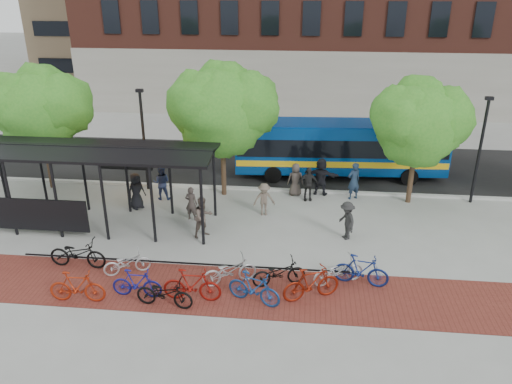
# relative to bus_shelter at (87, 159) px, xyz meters

# --- Properties ---
(ground) EXTENTS (160.00, 160.00, 0.00)m
(ground) POSITION_rel_bus_shelter_xyz_m (8.13, 0.48, -3.00)
(ground) COLOR #9E9E99
(ground) RESTS_ON ground
(asphalt_street) EXTENTS (160.00, 8.00, 0.01)m
(asphalt_street) POSITION_rel_bus_shelter_xyz_m (8.13, 8.48, -2.99)
(asphalt_street) COLOR black
(asphalt_street) RESTS_ON ground
(curb) EXTENTS (160.00, 0.25, 0.12)m
(curb) POSITION_rel_bus_shelter_xyz_m (8.13, 4.48, -2.94)
(curb) COLOR #B7B7B2
(curb) RESTS_ON ground
(brick_strip) EXTENTS (24.00, 3.00, 0.01)m
(brick_strip) POSITION_rel_bus_shelter_xyz_m (6.13, -4.52, -3.00)
(brick_strip) COLOR maroon
(brick_strip) RESTS_ON ground
(bike_rack_rail) EXTENTS (12.00, 0.05, 0.95)m
(bike_rack_rail) POSITION_rel_bus_shelter_xyz_m (4.83, -3.62, -3.00)
(bike_rack_rail) COLOR black
(bike_rack_rail) RESTS_ON ground
(bus_shelter) EXTENTS (10.60, 3.07, 3.60)m
(bus_shelter) POSITION_rel_bus_shelter_xyz_m (0.00, 0.00, 0.00)
(bus_shelter) COLOR black
(bus_shelter) RESTS_ON ground
(tree_a) EXTENTS (4.90, 4.00, 6.18)m
(tree_a) POSITION_rel_bus_shelter_xyz_m (-3.77, 3.83, 1.24)
(tree_a) COLOR #382619
(tree_a) RESTS_ON ground
(tree_b) EXTENTS (5.15, 4.20, 6.47)m
(tree_b) POSITION_rel_bus_shelter_xyz_m (5.23, 3.83, 1.46)
(tree_b) COLOR #382619
(tree_b) RESTS_ON ground
(tree_c) EXTENTS (4.66, 3.80, 5.92)m
(tree_c) POSITION_rel_bus_shelter_xyz_m (14.22, 3.83, 1.06)
(tree_c) COLOR #382619
(tree_c) RESTS_ON ground
(lamp_post_left) EXTENTS (0.35, 0.20, 5.12)m
(lamp_post_left) POSITION_rel_bus_shelter_xyz_m (1.13, 4.08, -0.25)
(lamp_post_left) COLOR black
(lamp_post_left) RESTS_ON ground
(lamp_post_right) EXTENTS (0.35, 0.20, 5.12)m
(lamp_post_right) POSITION_rel_bus_shelter_xyz_m (17.13, 4.08, -0.25)
(lamp_post_right) COLOR black
(lamp_post_right) RESTS_ON ground
(bus) EXTENTS (11.20, 3.12, 2.99)m
(bus) POSITION_rel_bus_shelter_xyz_m (10.92, 6.97, -1.28)
(bus) COLOR navy
(bus) RESTS_ON ground
(bike_0) EXTENTS (2.19, 0.82, 1.14)m
(bike_0) POSITION_rel_bus_shelter_xyz_m (0.85, -3.56, -2.43)
(bike_0) COLOR black
(bike_0) RESTS_ON ground
(bike_1) EXTENTS (1.92, 0.62, 1.14)m
(bike_1) POSITION_rel_bus_shelter_xyz_m (1.78, -5.65, -2.43)
(bike_1) COLOR #98240D
(bike_1) RESTS_ON ground
(bike_2) EXTENTS (1.78, 1.25, 0.89)m
(bike_2) POSITION_rel_bus_shelter_xyz_m (2.82, -3.81, -2.55)
(bike_2) COLOR #BDBCBF
(bike_2) RESTS_ON ground
(bike_3) EXTENTS (1.73, 0.51, 1.04)m
(bike_3) POSITION_rel_bus_shelter_xyz_m (3.65, -5.17, -2.48)
(bike_3) COLOR navy
(bike_3) RESTS_ON ground
(bike_4) EXTENTS (2.00, 0.88, 1.02)m
(bike_4) POSITION_rel_bus_shelter_xyz_m (4.72, -5.62, -2.49)
(bike_4) COLOR black
(bike_4) RESTS_ON ground
(bike_5) EXTENTS (1.97, 0.56, 1.18)m
(bike_5) POSITION_rel_bus_shelter_xyz_m (5.55, -5.19, -2.41)
(bike_5) COLOR maroon
(bike_5) RESTS_ON ground
(bike_6) EXTENTS (2.07, 1.45, 1.03)m
(bike_6) POSITION_rel_bus_shelter_xyz_m (6.63, -4.06, -2.48)
(bike_6) COLOR #A3A4A6
(bike_6) RESTS_ON ground
(bike_7) EXTENTS (1.96, 1.15, 1.14)m
(bike_7) POSITION_rel_bus_shelter_xyz_m (7.60, -5.12, -2.43)
(bike_7) COLOR navy
(bike_7) RESTS_ON ground
(bike_8) EXTENTS (2.02, 1.23, 1.00)m
(bike_8) POSITION_rel_bus_shelter_xyz_m (8.36, -3.98, -2.50)
(bike_8) COLOR black
(bike_8) RESTS_ON ground
(bike_9) EXTENTS (2.08, 1.32, 1.21)m
(bike_9) POSITION_rel_bus_shelter_xyz_m (9.48, -4.70, -2.39)
(bike_9) COLOR maroon
(bike_9) RESTS_ON ground
(bike_10) EXTENTS (2.02, 1.41, 1.01)m
(bike_10) POSITION_rel_bus_shelter_xyz_m (10.43, -3.65, -2.49)
(bike_10) COLOR #B8B8BB
(bike_10) RESTS_ON ground
(bike_11) EXTENTS (1.99, 0.92, 1.15)m
(bike_11) POSITION_rel_bus_shelter_xyz_m (11.21, -3.65, -2.42)
(bike_11) COLOR navy
(bike_11) RESTS_ON ground
(pedestrian_0) EXTENTS (0.96, 1.01, 1.74)m
(pedestrian_0) POSITION_rel_bus_shelter_xyz_m (1.35, 1.74, -2.13)
(pedestrian_0) COLOR black
(pedestrian_0) RESTS_ON ground
(pedestrian_1) EXTENTS (0.63, 0.47, 1.57)m
(pedestrian_1) POSITION_rel_bus_shelter_xyz_m (4.17, 0.80, -2.21)
(pedestrian_1) COLOR #3B332F
(pedestrian_1) RESTS_ON ground
(pedestrian_2) EXTENTS (0.90, 0.74, 1.72)m
(pedestrian_2) POSITION_rel_bus_shelter_xyz_m (2.23, 2.89, -2.14)
(pedestrian_2) COLOR navy
(pedestrian_2) RESTS_ON ground
(pedestrian_3) EXTENTS (1.10, 0.79, 1.54)m
(pedestrian_3) POSITION_rel_bus_shelter_xyz_m (7.33, 1.63, -2.23)
(pedestrian_3) COLOR brown
(pedestrian_3) RESTS_ON ground
(pedestrian_4) EXTENTS (1.04, 0.57, 1.69)m
(pedestrian_4) POSITION_rel_bus_shelter_xyz_m (9.28, 3.50, -2.15)
(pedestrian_4) COLOR black
(pedestrian_4) RESTS_ON ground
(pedestrian_5) EXTENTS (1.83, 0.92, 1.89)m
(pedestrian_5) POSITION_rel_bus_shelter_xyz_m (9.91, 4.28, -2.06)
(pedestrian_5) COLOR black
(pedestrian_5) RESTS_ON ground
(pedestrian_6) EXTENTS (0.89, 0.66, 1.64)m
(pedestrian_6) POSITION_rel_bus_shelter_xyz_m (8.67, 4.06, -2.18)
(pedestrian_6) COLOR #463D38
(pedestrian_6) RESTS_ON ground
(pedestrian_7) EXTENTS (0.81, 0.71, 1.86)m
(pedestrian_7) POSITION_rel_bus_shelter_xyz_m (11.49, 3.90, -2.07)
(pedestrian_7) COLOR #1D2D44
(pedestrian_7) RESTS_ON ground
(pedestrian_8) EXTENTS (1.08, 1.08, 1.76)m
(pedestrian_8) POSITION_rel_bus_shelter_xyz_m (5.02, -0.69, -2.12)
(pedestrian_8) COLOR brown
(pedestrian_8) RESTS_ON ground
(pedestrian_9) EXTENTS (0.98, 1.22, 1.65)m
(pedestrian_9) POSITION_rel_bus_shelter_xyz_m (10.90, -0.27, -2.18)
(pedestrian_9) COLOR #252525
(pedestrian_9) RESTS_ON ground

